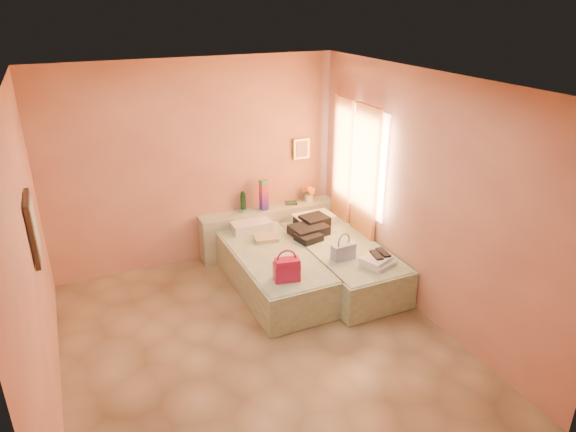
# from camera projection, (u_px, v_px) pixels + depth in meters

# --- Properties ---
(ground) EXTENTS (4.50, 4.50, 0.00)m
(ground) POSITION_uv_depth(u_px,v_px,m) (260.00, 345.00, 5.58)
(ground) COLOR #A08960
(ground) RESTS_ON ground
(room_walls) EXTENTS (4.02, 4.51, 2.81)m
(room_walls) POSITION_uv_depth(u_px,v_px,m) (255.00, 171.00, 5.43)
(room_walls) COLOR tan
(room_walls) RESTS_ON ground
(headboard_ledge) EXTENTS (2.05, 0.30, 0.65)m
(headboard_ledge) POSITION_uv_depth(u_px,v_px,m) (269.00, 229.00, 7.58)
(headboard_ledge) COLOR #AEB594
(headboard_ledge) RESTS_ON ground
(bed_left) EXTENTS (0.92, 2.01, 0.50)m
(bed_left) POSITION_uv_depth(u_px,v_px,m) (273.00, 270.00, 6.59)
(bed_left) COLOR #ADC09B
(bed_left) RESTS_ON ground
(bed_right) EXTENTS (0.92, 2.01, 0.50)m
(bed_right) POSITION_uv_depth(u_px,v_px,m) (340.00, 262.00, 6.79)
(bed_right) COLOR #ADC09B
(bed_right) RESTS_ON ground
(water_bottle) EXTENTS (0.09, 0.09, 0.28)m
(water_bottle) POSITION_uv_depth(u_px,v_px,m) (243.00, 202.00, 7.33)
(water_bottle) COLOR #14381F
(water_bottle) RESTS_ON headboard_ledge
(rainbow_box) EXTENTS (0.11, 0.11, 0.45)m
(rainbow_box) POSITION_uv_depth(u_px,v_px,m) (264.00, 195.00, 7.34)
(rainbow_box) COLOR #AD153E
(rainbow_box) RESTS_ON headboard_ledge
(small_dish) EXTENTS (0.15, 0.15, 0.03)m
(small_dish) POSITION_uv_depth(u_px,v_px,m) (243.00, 211.00, 7.33)
(small_dish) COLOR #559B7C
(small_dish) RESTS_ON headboard_ledge
(green_book) EXTENTS (0.20, 0.17, 0.03)m
(green_book) POSITION_uv_depth(u_px,v_px,m) (291.00, 203.00, 7.62)
(green_book) COLOR #25452B
(green_book) RESTS_ON headboard_ledge
(flower_vase) EXTENTS (0.26, 0.26, 0.28)m
(flower_vase) POSITION_uv_depth(u_px,v_px,m) (309.00, 192.00, 7.67)
(flower_vase) COLOR white
(flower_vase) RESTS_ON headboard_ledge
(magenta_handbag) EXTENTS (0.32, 0.22, 0.27)m
(magenta_handbag) POSITION_uv_depth(u_px,v_px,m) (287.00, 269.00, 5.83)
(magenta_handbag) COLOR #AD153E
(magenta_handbag) RESTS_ON bed_left
(khaki_garment) EXTENTS (0.35, 0.30, 0.05)m
(khaki_garment) POSITION_uv_depth(u_px,v_px,m) (266.00, 238.00, 6.83)
(khaki_garment) COLOR tan
(khaki_garment) RESTS_ON bed_left
(clothes_pile) EXTENTS (0.58, 0.58, 0.16)m
(clothes_pile) POSITION_uv_depth(u_px,v_px,m) (312.00, 228.00, 6.99)
(clothes_pile) COLOR black
(clothes_pile) RESTS_ON bed_right
(blue_handbag) EXTENTS (0.31, 0.14, 0.19)m
(blue_handbag) POSITION_uv_depth(u_px,v_px,m) (343.00, 251.00, 6.32)
(blue_handbag) COLOR #3D5092
(blue_handbag) RESTS_ON bed_right
(towel_stack) EXTENTS (0.43, 0.40, 0.10)m
(towel_stack) POSITION_uv_depth(u_px,v_px,m) (378.00, 261.00, 6.19)
(towel_stack) COLOR white
(towel_stack) RESTS_ON bed_right
(sandal_pair) EXTENTS (0.22, 0.27, 0.03)m
(sandal_pair) POSITION_uv_depth(u_px,v_px,m) (380.00, 254.00, 6.23)
(sandal_pair) COLOR black
(sandal_pair) RESTS_ON towel_stack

